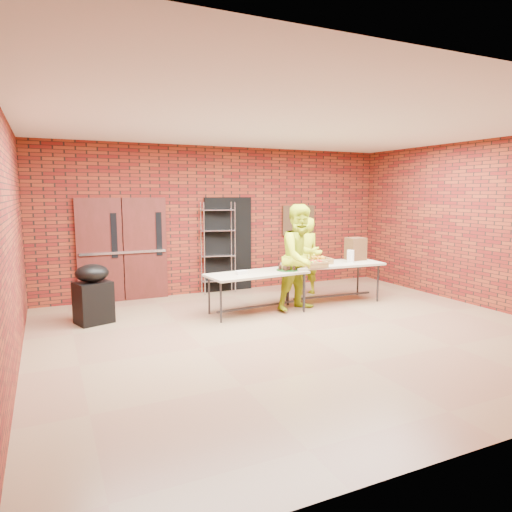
{
  "coord_description": "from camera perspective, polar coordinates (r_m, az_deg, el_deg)",
  "views": [
    {
      "loc": [
        -3.59,
        -6.02,
        2.19
      ],
      "look_at": [
        -0.17,
        1.4,
        1.06
      ],
      "focal_mm": 32.0,
      "sensor_mm": 36.0,
      "label": 1
    }
  ],
  "objects": [
    {
      "name": "cup_stack_back",
      "position": [
        9.44,
        11.55,
        0.02
      ],
      "size": [
        0.08,
        0.08,
        0.24
      ],
      "primitive_type": "cylinder",
      "color": "silver",
      "rests_on": "table_right"
    },
    {
      "name": "basket_apples",
      "position": [
        8.74,
        7.41,
        -0.95
      ],
      "size": [
        0.41,
        0.32,
        0.13
      ],
      "color": "#A87D43",
      "rests_on": "table_right"
    },
    {
      "name": "dark_doorway",
      "position": [
        10.24,
        -3.48,
        1.46
      ],
      "size": [
        1.1,
        0.06,
        2.1
      ],
      "primitive_type": "cube",
      "color": "black",
      "rests_on": "room"
    },
    {
      "name": "cup_stack_front",
      "position": [
        9.32,
        11.54,
        -0.15
      ],
      "size": [
        0.07,
        0.07,
        0.22
      ],
      "primitive_type": "cylinder",
      "color": "silver",
      "rests_on": "table_right"
    },
    {
      "name": "cup_stack_mid",
      "position": [
        9.34,
        11.91,
        -0.05
      ],
      "size": [
        0.08,
        0.08,
        0.25
      ],
      "primitive_type": "cylinder",
      "color": "silver",
      "rests_on": "table_right"
    },
    {
      "name": "basket_oranges",
      "position": [
        9.09,
        7.87,
        -0.58
      ],
      "size": [
        0.46,
        0.36,
        0.14
      ],
      "color": "#A87D43",
      "rests_on": "table_right"
    },
    {
      "name": "covered_grill",
      "position": [
        8.2,
        -19.7,
        -4.46
      ],
      "size": [
        0.67,
        0.61,
        1.01
      ],
      "rotation": [
        0.0,
        0.0,
        0.32
      ],
      "color": "black",
      "rests_on": "room"
    },
    {
      "name": "volunteer_woman",
      "position": [
        9.92,
        6.26,
        -0.02
      ],
      "size": [
        0.63,
        0.43,
        1.68
      ],
      "primitive_type": "imported",
      "rotation": [
        0.0,
        0.0,
        3.2
      ],
      "color": "#B2CA16",
      "rests_on": "room"
    },
    {
      "name": "bronze_plaque",
      "position": [
        10.97,
        5.34,
        4.49
      ],
      "size": [
        0.85,
        0.04,
        0.7
      ],
      "primitive_type": "cube",
      "color": "#3E2B18",
      "rests_on": "room"
    },
    {
      "name": "muffin_tray",
      "position": [
        8.55,
        3.97,
        -1.48
      ],
      "size": [
        0.42,
        0.42,
        0.1
      ],
      "color": "#124613",
      "rests_on": "table_left"
    },
    {
      "name": "table_left",
      "position": [
        8.3,
        0.13,
        -2.52
      ],
      "size": [
        1.91,
        0.96,
        0.76
      ],
      "rotation": [
        0.0,
        0.0,
        0.1
      ],
      "color": "tan",
      "rests_on": "room"
    },
    {
      "name": "room",
      "position": [
        7.04,
        6.03,
        3.0
      ],
      "size": [
        8.08,
        7.08,
        3.28
      ],
      "color": "#866248",
      "rests_on": "ground"
    },
    {
      "name": "table_right",
      "position": [
        9.27,
        9.62,
        -1.26
      ],
      "size": [
        2.01,
        0.94,
        0.81
      ],
      "rotation": [
        0.0,
        0.0,
        -0.06
      ],
      "color": "tan",
      "rests_on": "room"
    },
    {
      "name": "napkin_box",
      "position": [
        8.12,
        -1.81,
        -2.07
      ],
      "size": [
        0.2,
        0.13,
        0.07
      ],
      "primitive_type": "cube",
      "color": "silver",
      "rests_on": "table_left"
    },
    {
      "name": "volunteer_man",
      "position": [
        8.57,
        5.69,
        -0.2
      ],
      "size": [
        1.1,
        0.93,
        1.99
      ],
      "primitive_type": "imported",
      "rotation": [
        0.0,
        0.0,
        0.2
      ],
      "color": "#B2CA16",
      "rests_on": "room"
    },
    {
      "name": "coffee_dispenser",
      "position": [
        9.73,
        12.34,
        0.88
      ],
      "size": [
        0.35,
        0.32,
        0.47
      ],
      "primitive_type": "cube",
      "color": "brown",
      "rests_on": "table_right"
    },
    {
      "name": "double_doors",
      "position": [
        9.63,
        -16.26,
        0.77
      ],
      "size": [
        1.78,
        0.12,
        2.1
      ],
      "color": "#4E1816",
      "rests_on": "room"
    },
    {
      "name": "basket_bananas",
      "position": [
        8.81,
        6.39,
        -0.86
      ],
      "size": [
        0.41,
        0.32,
        0.13
      ],
      "color": "#A87D43",
      "rests_on": "table_right"
    },
    {
      "name": "wire_rack",
      "position": [
        10.01,
        -4.74,
        1.0
      ],
      "size": [
        0.77,
        0.41,
        1.99
      ],
      "primitive_type": null,
      "rotation": [
        0.0,
        0.0,
        -0.23
      ],
      "color": "#B9BAC1",
      "rests_on": "room"
    }
  ]
}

